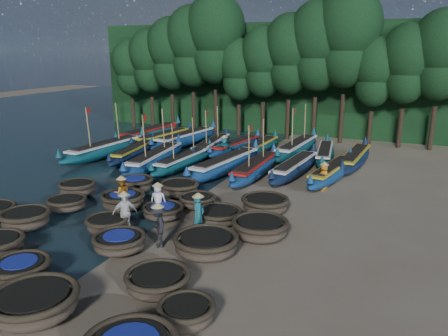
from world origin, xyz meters
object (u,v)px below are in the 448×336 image
at_px(coracle_13, 119,242).
at_px(long_boat_10, 163,138).
at_px(coracle_20, 77,188).
at_px(fisherman_0, 158,198).
at_px(coracle_7, 20,270).
at_px(long_boat_6, 255,168).
at_px(long_boat_4, 184,161).
at_px(coracle_9, 187,313).
at_px(coracle_12, 107,224).
at_px(long_boat_16, 325,154).
at_px(coracle_19, 260,228).
at_px(long_boat_1, 106,149).
at_px(long_boat_13, 236,146).
at_px(long_boat_3, 155,159).
at_px(long_boat_5, 226,164).
at_px(long_boat_14, 259,148).
at_px(coracle_3, 35,303).
at_px(long_boat_17, 355,158).
at_px(coracle_22, 179,188).
at_px(fisherman_5, 224,147).
at_px(coracle_8, 158,281).
at_px(coracle_16, 123,200).
at_px(coracle_21, 135,184).
at_px(long_boat_15, 297,148).
at_px(long_boat_7, 295,167).
at_px(fisherman_3, 158,225).
at_px(fisherman_1, 198,214).
at_px(coracle_15, 67,203).
at_px(coracle_14, 206,244).
at_px(coracle_23, 197,201).
at_px(long_boat_11, 186,139).
at_px(coracle_18, 219,216).
at_px(long_boat_8, 332,172).
at_px(long_boat_2, 134,152).
at_px(coracle_11, 26,219).
at_px(long_boat_9, 150,134).
at_px(coracle_17, 163,211).
at_px(long_boat_12, 212,146).

bearing_deg(coracle_13, long_boat_10, 116.00).
height_order(coracle_20, fisherman_0, fisherman_0).
bearing_deg(coracle_7, long_boat_6, 78.43).
bearing_deg(long_boat_4, coracle_9, -58.31).
relative_size(coracle_12, long_boat_16, 0.26).
height_order(coracle_19, long_boat_1, long_boat_1).
relative_size(coracle_19, long_boat_13, 0.34).
bearing_deg(long_boat_3, long_boat_5, 0.11).
bearing_deg(long_boat_14, coracle_3, -85.55).
bearing_deg(long_boat_17, coracle_22, -123.52).
relative_size(long_boat_17, fisherman_5, 4.42).
bearing_deg(coracle_13, coracle_8, -33.84).
relative_size(coracle_16, long_boat_16, 0.33).
relative_size(coracle_21, long_boat_15, 0.27).
relative_size(coracle_21, long_boat_1, 0.26).
bearing_deg(long_boat_5, long_boat_6, 6.93).
height_order(coracle_12, long_boat_7, long_boat_7).
height_order(long_boat_13, fisherman_3, fisherman_3).
xyz_separation_m(long_boat_7, fisherman_1, (-1.46, -10.56, 0.46)).
bearing_deg(coracle_22, coracle_15, -135.35).
relative_size(coracle_14, long_boat_13, 0.42).
distance_m(coracle_23, long_boat_15, 13.11).
bearing_deg(long_boat_10, coracle_21, -58.65).
bearing_deg(coracle_14, long_boat_11, 120.23).
height_order(long_boat_4, long_boat_14, long_boat_4).
bearing_deg(coracle_18, long_boat_15, 89.87).
bearing_deg(coracle_16, long_boat_8, 46.94).
height_order(long_boat_1, long_boat_11, long_boat_1).
xyz_separation_m(coracle_3, long_boat_2, (-8.46, 17.36, 0.02)).
bearing_deg(coracle_12, coracle_11, -163.46).
bearing_deg(long_boat_2, long_boat_9, 103.28).
xyz_separation_m(long_boat_9, fisherman_3, (11.76, -17.91, 0.30)).
relative_size(coracle_14, coracle_18, 1.26).
xyz_separation_m(long_boat_13, fisherman_1, (4.22, -14.93, 0.49)).
height_order(coracle_14, coracle_21, coracle_14).
bearing_deg(coracle_18, coracle_17, -170.05).
xyz_separation_m(coracle_20, long_boat_14, (5.87, 12.99, 0.06)).
distance_m(coracle_8, long_boat_14, 19.91).
distance_m(coracle_7, long_boat_7, 17.21).
distance_m(coracle_15, long_boat_1, 11.01).
relative_size(long_boat_9, fisherman_1, 4.55).
xyz_separation_m(coracle_23, fisherman_5, (-2.74, 9.84, 0.47)).
relative_size(coracle_22, long_boat_10, 0.29).
bearing_deg(fisherman_0, fisherman_3, 105.40).
distance_m(coracle_11, long_boat_1, 13.22).
height_order(coracle_7, long_boat_10, long_boat_10).
bearing_deg(long_boat_12, long_boat_3, -112.38).
distance_m(coracle_16, fisherman_0, 1.99).
bearing_deg(long_boat_16, coracle_9, -97.64).
bearing_deg(coracle_12, long_boat_13, 91.73).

